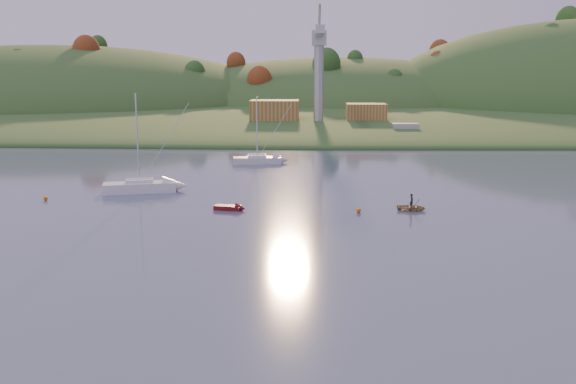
{
  "coord_description": "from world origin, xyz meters",
  "views": [
    {
      "loc": [
        0.25,
        -24.53,
        15.01
      ],
      "look_at": [
        -1.85,
        35.11,
        3.2
      ],
      "focal_mm": 40.0,
      "sensor_mm": 36.0,
      "label": 1
    }
  ],
  "objects_px": {
    "sailboat_near": "(140,186)",
    "red_tender": "(234,208)",
    "sailboat_far": "(257,159)",
    "canoe": "(411,207)"
  },
  "relations": [
    {
      "from": "sailboat_near",
      "to": "red_tender",
      "type": "relative_size",
      "value": 3.35
    },
    {
      "from": "sailboat_far",
      "to": "red_tender",
      "type": "distance_m",
      "value": 32.75
    },
    {
      "from": "sailboat_near",
      "to": "canoe",
      "type": "bearing_deg",
      "value": -30.02
    },
    {
      "from": "canoe",
      "to": "red_tender",
      "type": "relative_size",
      "value": 0.87
    },
    {
      "from": "sailboat_near",
      "to": "sailboat_far",
      "type": "relative_size",
      "value": 1.15
    },
    {
      "from": "sailboat_near",
      "to": "sailboat_far",
      "type": "bearing_deg",
      "value": 47.97
    },
    {
      "from": "sailboat_far",
      "to": "red_tender",
      "type": "height_order",
      "value": "sailboat_far"
    },
    {
      "from": "sailboat_far",
      "to": "canoe",
      "type": "xyz_separation_m",
      "value": [
        18.93,
        -32.15,
        -0.37
      ]
    },
    {
      "from": "sailboat_near",
      "to": "red_tender",
      "type": "bearing_deg",
      "value": -51.27
    },
    {
      "from": "sailboat_near",
      "to": "red_tender",
      "type": "xyz_separation_m",
      "value": [
        12.5,
        -9.44,
        -0.52
      ]
    }
  ]
}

